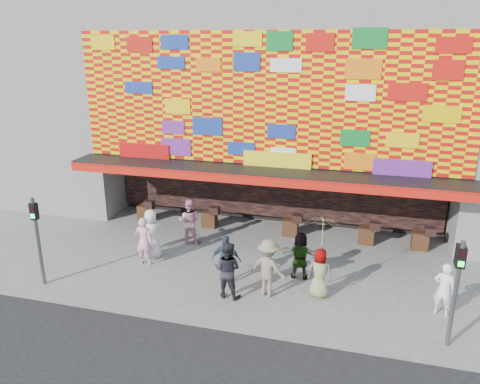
# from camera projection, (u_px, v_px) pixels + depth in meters

# --- Properties ---
(ground) EXTENTS (90.00, 90.00, 0.00)m
(ground) POSITION_uv_depth(u_px,v_px,m) (237.00, 286.00, 15.30)
(ground) COLOR slate
(ground) RESTS_ON ground
(shop_building) EXTENTS (15.20, 9.40, 10.00)m
(shop_building) POSITION_uv_depth(u_px,v_px,m) (285.00, 96.00, 21.15)
(shop_building) COLOR gray
(shop_building) RESTS_ON ground
(neighbor_left) EXTENTS (11.00, 8.00, 12.00)m
(neighbor_left) POSITION_uv_depth(u_px,v_px,m) (35.00, 73.00, 24.00)
(neighbor_left) COLOR gray
(neighbor_left) RESTS_ON ground
(signal_left) EXTENTS (0.22, 0.20, 3.00)m
(signal_left) POSITION_uv_depth(u_px,v_px,m) (37.00, 232.00, 14.89)
(signal_left) COLOR #59595B
(signal_left) RESTS_ON ground
(signal_right) EXTENTS (0.22, 0.20, 3.00)m
(signal_right) POSITION_uv_depth(u_px,v_px,m) (457.00, 282.00, 11.79)
(signal_right) COLOR #59595B
(signal_right) RESTS_ON ground
(ped_a) EXTENTS (1.04, 0.84, 1.84)m
(ped_a) POSITION_uv_depth(u_px,v_px,m) (152.00, 234.00, 17.10)
(ped_a) COLOR silver
(ped_a) RESTS_ON ground
(ped_b) EXTENTS (0.67, 0.46, 1.78)m
(ped_b) POSITION_uv_depth(u_px,v_px,m) (144.00, 241.00, 16.54)
(ped_b) COLOR #F69FBB
(ped_b) RESTS_ON ground
(ped_c) EXTENTS (0.96, 0.79, 1.83)m
(ped_c) POSITION_uv_depth(u_px,v_px,m) (227.00, 270.00, 14.44)
(ped_c) COLOR #222228
(ped_c) RESTS_ON ground
(ped_d) EXTENTS (1.36, 1.01, 1.88)m
(ped_d) POSITION_uv_depth(u_px,v_px,m) (268.00, 268.00, 14.50)
(ped_d) COLOR gray
(ped_d) RESTS_ON ground
(ped_e) EXTENTS (1.00, 0.47, 1.67)m
(ped_e) POSITION_uv_depth(u_px,v_px,m) (226.00, 260.00, 15.28)
(ped_e) COLOR #2D3F50
(ped_e) RESTS_ON ground
(ped_f) EXTENTS (1.52, 0.50, 1.63)m
(ped_f) POSITION_uv_depth(u_px,v_px,m) (300.00, 256.00, 15.61)
(ped_f) COLOR gray
(ped_f) RESTS_ON ground
(ped_g) EXTENTS (0.81, 0.55, 1.60)m
(ped_g) POSITION_uv_depth(u_px,v_px,m) (320.00, 273.00, 14.47)
(ped_g) COLOR gray
(ped_g) RESTS_ON ground
(ped_h) EXTENTS (0.69, 0.56, 1.65)m
(ped_h) POSITION_uv_depth(u_px,v_px,m) (444.00, 289.00, 13.49)
(ped_h) COLOR white
(ped_h) RESTS_ON ground
(ped_i) EXTENTS (0.94, 0.76, 1.82)m
(ped_i) POSITION_uv_depth(u_px,v_px,m) (189.00, 221.00, 18.28)
(ped_i) COLOR pink
(ped_i) RESTS_ON ground
(parasol) EXTENTS (1.27, 1.28, 1.88)m
(parasol) POSITION_uv_depth(u_px,v_px,m) (322.00, 233.00, 14.04)
(parasol) COLOR #CFBD82
(parasol) RESTS_ON ground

